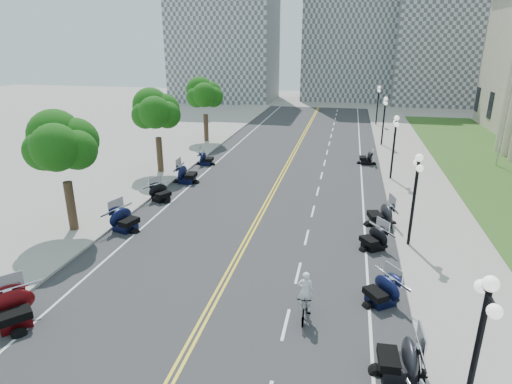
# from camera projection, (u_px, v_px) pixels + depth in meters

# --- Properties ---
(ground) EXTENTS (160.00, 160.00, 0.00)m
(ground) POSITION_uv_depth(u_px,v_px,m) (233.00, 266.00, 20.86)
(ground) COLOR gray
(road) EXTENTS (16.00, 90.00, 0.01)m
(road) POSITION_uv_depth(u_px,v_px,m) (270.00, 197.00, 30.08)
(road) COLOR #333335
(road) RESTS_ON ground
(centerline_yellow_a) EXTENTS (0.12, 90.00, 0.00)m
(centerline_yellow_a) POSITION_uv_depth(u_px,v_px,m) (268.00, 197.00, 30.10)
(centerline_yellow_a) COLOR yellow
(centerline_yellow_a) RESTS_ON road
(centerline_yellow_b) EXTENTS (0.12, 90.00, 0.00)m
(centerline_yellow_b) POSITION_uv_depth(u_px,v_px,m) (272.00, 197.00, 30.06)
(centerline_yellow_b) COLOR yellow
(centerline_yellow_b) RESTS_ON road
(edge_line_north) EXTENTS (0.12, 90.00, 0.00)m
(edge_line_north) POSITION_uv_depth(u_px,v_px,m) (363.00, 204.00, 28.80)
(edge_line_north) COLOR white
(edge_line_north) RESTS_ON road
(edge_line_south) EXTENTS (0.12, 90.00, 0.00)m
(edge_line_south) POSITION_uv_depth(u_px,v_px,m) (184.00, 191.00, 31.35)
(edge_line_south) COLOR white
(edge_line_south) RESTS_ON road
(lane_dash_5) EXTENTS (0.12, 2.00, 0.00)m
(lane_dash_5) POSITION_uv_depth(u_px,v_px,m) (286.00, 324.00, 16.53)
(lane_dash_5) COLOR white
(lane_dash_5) RESTS_ON road
(lane_dash_6) EXTENTS (0.12, 2.00, 0.00)m
(lane_dash_6) POSITION_uv_depth(u_px,v_px,m) (298.00, 273.00, 20.22)
(lane_dash_6) COLOR white
(lane_dash_6) RESTS_ON road
(lane_dash_7) EXTENTS (0.12, 2.00, 0.00)m
(lane_dash_7) POSITION_uv_depth(u_px,v_px,m) (307.00, 237.00, 23.91)
(lane_dash_7) COLOR white
(lane_dash_7) RESTS_ON road
(lane_dash_8) EXTENTS (0.12, 2.00, 0.00)m
(lane_dash_8) POSITION_uv_depth(u_px,v_px,m) (313.00, 211.00, 27.60)
(lane_dash_8) COLOR white
(lane_dash_8) RESTS_ON road
(lane_dash_9) EXTENTS (0.12, 2.00, 0.00)m
(lane_dash_9) POSITION_uv_depth(u_px,v_px,m) (318.00, 191.00, 31.29)
(lane_dash_9) COLOR white
(lane_dash_9) RESTS_ON road
(lane_dash_10) EXTENTS (0.12, 2.00, 0.00)m
(lane_dash_10) POSITION_uv_depth(u_px,v_px,m) (322.00, 175.00, 34.98)
(lane_dash_10) COLOR white
(lane_dash_10) RESTS_ON road
(lane_dash_11) EXTENTS (0.12, 2.00, 0.00)m
(lane_dash_11) POSITION_uv_depth(u_px,v_px,m) (325.00, 163.00, 38.66)
(lane_dash_11) COLOR white
(lane_dash_11) RESTS_ON road
(lane_dash_12) EXTENTS (0.12, 2.00, 0.00)m
(lane_dash_12) POSITION_uv_depth(u_px,v_px,m) (327.00, 152.00, 42.35)
(lane_dash_12) COLOR white
(lane_dash_12) RESTS_ON road
(lane_dash_13) EXTENTS (0.12, 2.00, 0.00)m
(lane_dash_13) POSITION_uv_depth(u_px,v_px,m) (329.00, 143.00, 46.04)
(lane_dash_13) COLOR white
(lane_dash_13) RESTS_ON road
(lane_dash_14) EXTENTS (0.12, 2.00, 0.00)m
(lane_dash_14) POSITION_uv_depth(u_px,v_px,m) (331.00, 136.00, 49.73)
(lane_dash_14) COLOR white
(lane_dash_14) RESTS_ON road
(lane_dash_15) EXTENTS (0.12, 2.00, 0.00)m
(lane_dash_15) POSITION_uv_depth(u_px,v_px,m) (333.00, 129.00, 53.42)
(lane_dash_15) COLOR white
(lane_dash_15) RESTS_ON road
(lane_dash_16) EXTENTS (0.12, 2.00, 0.00)m
(lane_dash_16) POSITION_uv_depth(u_px,v_px,m) (334.00, 124.00, 57.11)
(lane_dash_16) COLOR white
(lane_dash_16) RESTS_ON road
(lane_dash_17) EXTENTS (0.12, 2.00, 0.00)m
(lane_dash_17) POSITION_uv_depth(u_px,v_px,m) (335.00, 119.00, 60.80)
(lane_dash_17) COLOR white
(lane_dash_17) RESTS_ON road
(lane_dash_18) EXTENTS (0.12, 2.00, 0.00)m
(lane_dash_18) POSITION_uv_depth(u_px,v_px,m) (336.00, 114.00, 64.49)
(lane_dash_18) COLOR white
(lane_dash_18) RESTS_ON road
(lane_dash_19) EXTENTS (0.12, 2.00, 0.00)m
(lane_dash_19) POSITION_uv_depth(u_px,v_px,m) (337.00, 111.00, 68.18)
(lane_dash_19) COLOR white
(lane_dash_19) RESTS_ON road
(sidewalk_north) EXTENTS (5.00, 90.00, 0.15)m
(sidewalk_north) POSITION_uv_depth(u_px,v_px,m) (427.00, 208.00, 27.97)
(sidewalk_north) COLOR #9E9991
(sidewalk_north) RESTS_ON ground
(sidewalk_south) EXTENTS (5.00, 90.00, 0.15)m
(sidewalk_south) POSITION_uv_depth(u_px,v_px,m) (133.00, 186.00, 32.15)
(sidewalk_south) COLOR #9E9991
(sidewalk_south) RESTS_ON ground
(lawn) EXTENTS (9.00, 60.00, 0.10)m
(lawn) POSITION_uv_depth(u_px,v_px,m) (504.00, 179.00, 33.96)
(lawn) COLOR #356023
(lawn) RESTS_ON ground
(distant_block_a) EXTENTS (18.00, 14.00, 26.00)m
(distant_block_a) POSITION_uv_depth(u_px,v_px,m) (225.00, 27.00, 77.32)
(distant_block_a) COLOR gray
(distant_block_a) RESTS_ON ground
(distant_block_b) EXTENTS (16.00, 12.00, 30.00)m
(distant_block_b) POSITION_uv_depth(u_px,v_px,m) (350.00, 15.00, 77.81)
(distant_block_b) COLOR gray
(distant_block_b) RESTS_ON ground
(distant_block_c) EXTENTS (20.00, 14.00, 22.00)m
(distant_block_c) POSITION_uv_depth(u_px,v_px,m) (456.00, 38.00, 72.78)
(distant_block_c) COLOR gray
(distant_block_c) RESTS_ON ground
(street_lamp_1) EXTENTS (0.50, 1.20, 4.90)m
(street_lamp_1) POSITION_uv_depth(u_px,v_px,m) (474.00, 362.00, 10.91)
(street_lamp_1) COLOR black
(street_lamp_1) RESTS_ON sidewalk_north
(street_lamp_2) EXTENTS (0.50, 1.20, 4.90)m
(street_lamp_2) POSITION_uv_depth(u_px,v_px,m) (414.00, 201.00, 21.98)
(street_lamp_2) COLOR black
(street_lamp_2) RESTS_ON sidewalk_north
(street_lamp_3) EXTENTS (0.50, 1.20, 4.90)m
(street_lamp_3) POSITION_uv_depth(u_px,v_px,m) (394.00, 148.00, 33.04)
(street_lamp_3) COLOR black
(street_lamp_3) RESTS_ON sidewalk_north
(street_lamp_4) EXTENTS (0.50, 1.20, 4.90)m
(street_lamp_4) POSITION_uv_depth(u_px,v_px,m) (384.00, 121.00, 44.11)
(street_lamp_4) COLOR black
(street_lamp_4) RESTS_ON sidewalk_north
(street_lamp_5) EXTENTS (0.50, 1.20, 4.90)m
(street_lamp_5) POSITION_uv_depth(u_px,v_px,m) (378.00, 105.00, 55.18)
(street_lamp_5) COLOR black
(street_lamp_5) RESTS_ON sidewalk_north
(flagpole) EXTENTS (1.10, 0.20, 10.00)m
(flagpole) POSITION_uv_depth(u_px,v_px,m) (507.00, 109.00, 35.91)
(flagpole) COLOR silver
(flagpole) RESTS_ON ground
(tree_2) EXTENTS (4.80, 4.80, 9.20)m
(tree_2) POSITION_uv_depth(u_px,v_px,m) (63.00, 151.00, 23.12)
(tree_2) COLOR #235619
(tree_2) RESTS_ON sidewalk_south
(tree_3) EXTENTS (4.80, 4.80, 9.20)m
(tree_3) POSITION_uv_depth(u_px,v_px,m) (157.00, 116.00, 34.19)
(tree_3) COLOR #235619
(tree_3) RESTS_ON sidewalk_south
(tree_4) EXTENTS (4.80, 4.80, 9.20)m
(tree_4) POSITION_uv_depth(u_px,v_px,m) (205.00, 98.00, 45.26)
(tree_4) COLOR #235619
(tree_4) RESTS_ON sidewalk_south
(motorcycle_n_4) EXTENTS (2.17, 2.17, 1.45)m
(motorcycle_n_4) POSITION_uv_depth(u_px,v_px,m) (399.00, 356.00, 13.81)
(motorcycle_n_4) COLOR black
(motorcycle_n_4) RESTS_ON road
(motorcycle_n_5) EXTENTS (2.62, 2.62, 1.31)m
(motorcycle_n_5) POSITION_uv_depth(u_px,v_px,m) (381.00, 289.00, 17.67)
(motorcycle_n_5) COLOR black
(motorcycle_n_5) RESTS_ON road
(motorcycle_n_6) EXTENTS (2.54, 2.54, 1.28)m
(motorcycle_n_6) POSITION_uv_depth(u_px,v_px,m) (374.00, 238.00, 22.41)
(motorcycle_n_6) COLOR black
(motorcycle_n_6) RESTS_ON road
(motorcycle_n_7) EXTENTS (2.60, 2.60, 1.50)m
(motorcycle_n_7) POSITION_uv_depth(u_px,v_px,m) (381.00, 213.00, 25.26)
(motorcycle_n_7) COLOR black
(motorcycle_n_7) RESTS_ON road
(motorcycle_n_10) EXTENTS (1.90, 1.90, 1.30)m
(motorcycle_n_10) POSITION_uv_depth(u_px,v_px,m) (366.00, 157.00, 38.14)
(motorcycle_n_10) COLOR black
(motorcycle_n_10) RESTS_ON road
(motorcycle_s_4) EXTENTS (3.09, 3.09, 1.53)m
(motorcycle_s_4) POSITION_uv_depth(u_px,v_px,m) (12.00, 308.00, 16.25)
(motorcycle_s_4) COLOR #590A0C
(motorcycle_s_4) RESTS_ON road
(motorcycle_s_6) EXTENTS (2.58, 2.58, 1.46)m
(motorcycle_s_6) POSITION_uv_depth(u_px,v_px,m) (125.00, 218.00, 24.60)
(motorcycle_s_6) COLOR black
(motorcycle_s_6) RESTS_ON road
(motorcycle_s_7) EXTENTS (2.54, 2.54, 1.30)m
(motorcycle_s_7) POSITION_uv_depth(u_px,v_px,m) (160.00, 192.00, 29.25)
(motorcycle_s_7) COLOR black
(motorcycle_s_7) RESTS_ON road
(motorcycle_s_8) EXTENTS (2.33, 2.33, 1.54)m
(motorcycle_s_8) POSITION_uv_depth(u_px,v_px,m) (187.00, 173.00, 32.97)
(motorcycle_s_8) COLOR black
(motorcycle_s_8) RESTS_ON road
(motorcycle_s_9) EXTENTS (1.89, 1.89, 1.27)m
(motorcycle_s_9) POSITION_uv_depth(u_px,v_px,m) (206.00, 158.00, 37.89)
(motorcycle_s_9) COLOR black
(motorcycle_s_9) RESTS_ON road
(bicycle) EXTENTS (0.54, 1.91, 1.15)m
(bicycle) POSITION_uv_depth(u_px,v_px,m) (305.00, 305.00, 16.76)
(bicycle) COLOR #A51414
(bicycle) RESTS_ON road
(cyclist_rider) EXTENTS (0.62, 0.41, 1.70)m
(cyclist_rider) POSITION_uv_depth(u_px,v_px,m) (306.00, 273.00, 16.29)
(cyclist_rider) COLOR white
(cyclist_rider) RESTS_ON bicycle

